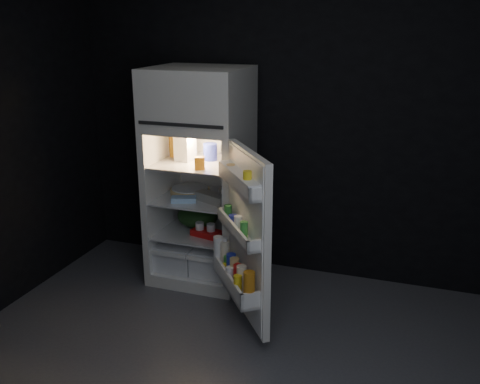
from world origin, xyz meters
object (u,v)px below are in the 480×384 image
at_px(egg_carton, 212,198).
at_px(yogurt_tray, 207,233).
at_px(refrigerator, 201,169).
at_px(milk_jug, 185,146).
at_px(fridge_door, 244,239).

bearing_deg(egg_carton, yogurt_tray, -149.27).
bearing_deg(yogurt_tray, refrigerator, 137.07).
relative_size(milk_jug, yogurt_tray, 0.98).
height_order(refrigerator, egg_carton, refrigerator).
relative_size(refrigerator, yogurt_tray, 7.28).
distance_m(fridge_door, yogurt_tray, 0.77).
bearing_deg(egg_carton, fridge_door, -26.14).
bearing_deg(milk_jug, fridge_door, -30.77).
height_order(milk_jug, yogurt_tray, milk_jug).
distance_m(milk_jug, yogurt_tray, 0.74).
bearing_deg(egg_carton, refrigerator, 161.65).
xyz_separation_m(fridge_door, yogurt_tray, (-0.50, 0.54, -0.23)).
bearing_deg(fridge_door, yogurt_tray, 133.27).
xyz_separation_m(refrigerator, fridge_door, (0.60, -0.68, -0.28)).
height_order(milk_jug, egg_carton, milk_jug).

